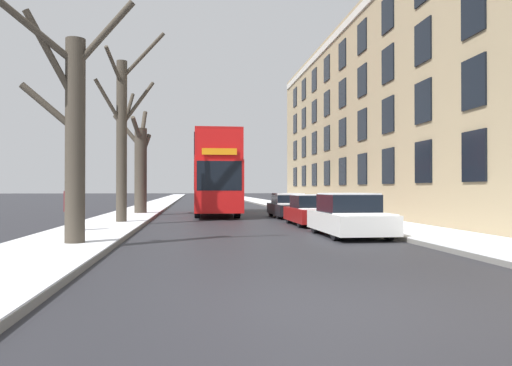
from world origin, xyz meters
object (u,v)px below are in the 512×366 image
(bare_tree_left_1, at_px, (123,134))
(bare_tree_left_2, at_px, (140,166))
(bare_tree_left_0, at_px, (71,127))
(parked_car_0, at_px, (349,216))
(parked_car_1, at_px, (313,211))
(parked_car_2, at_px, (288,206))
(double_decker_bus, at_px, (215,171))
(pedestrian_left_sidewalk, at_px, (69,207))

(bare_tree_left_1, height_order, bare_tree_left_2, bare_tree_left_1)
(bare_tree_left_0, relative_size, parked_car_0, 1.61)
(parked_car_1, bearing_deg, bare_tree_left_2, 133.09)
(bare_tree_left_2, bearing_deg, bare_tree_left_1, -89.41)
(parked_car_1, bearing_deg, parked_car_2, 90.00)
(bare_tree_left_2, relative_size, parked_car_2, 1.42)
(bare_tree_left_0, xyz_separation_m, double_decker_bus, (4.44, 16.58, -0.56))
(double_decker_bus, distance_m, parked_car_2, 5.48)
(bare_tree_left_0, distance_m, parked_car_0, 9.03)
(double_decker_bus, xyz_separation_m, parked_car_0, (3.86, -14.09, -1.98))
(bare_tree_left_1, distance_m, parked_car_1, 8.88)
(bare_tree_left_0, distance_m, pedestrian_left_sidewalk, 4.65)
(bare_tree_left_0, bearing_deg, parked_car_2, 57.94)
(bare_tree_left_0, distance_m, bare_tree_left_2, 16.34)
(bare_tree_left_0, height_order, parked_car_1, bare_tree_left_0)
(parked_car_0, height_order, pedestrian_left_sidewalk, pedestrian_left_sidewalk)
(parked_car_2, bearing_deg, pedestrian_left_sidewalk, -134.96)
(bare_tree_left_2, distance_m, double_decker_bus, 4.41)
(parked_car_1, bearing_deg, pedestrian_left_sidewalk, -159.00)
(bare_tree_left_1, bearing_deg, parked_car_1, -7.04)
(bare_tree_left_2, height_order, parked_car_1, bare_tree_left_2)
(bare_tree_left_2, distance_m, parked_car_2, 9.11)
(bare_tree_left_1, relative_size, parked_car_1, 2.08)
(bare_tree_left_2, xyz_separation_m, pedestrian_left_sidewalk, (-1.03, -12.38, -1.98))
(parked_car_1, xyz_separation_m, parked_car_2, (-0.00, 5.73, -0.00))
(pedestrian_left_sidewalk, bearing_deg, bare_tree_left_1, -163.78)
(bare_tree_left_2, bearing_deg, double_decker_bus, 3.19)
(double_decker_bus, bearing_deg, parked_car_0, -74.69)
(parked_car_0, bearing_deg, double_decker_bus, 105.31)
(bare_tree_left_0, xyz_separation_m, parked_car_0, (8.30, 2.49, -2.54))
(parked_car_0, bearing_deg, parked_car_2, 90.00)
(pedestrian_left_sidewalk, bearing_deg, bare_tree_left_2, -154.89)
(parked_car_2, xyz_separation_m, pedestrian_left_sidewalk, (-9.28, -9.29, 0.33))
(parked_car_0, bearing_deg, parked_car_1, 90.00)
(bare_tree_left_0, xyz_separation_m, pedestrian_left_sidewalk, (-0.98, 3.95, -2.25))
(bare_tree_left_0, distance_m, bare_tree_left_1, 8.56)
(bare_tree_left_2, distance_m, parked_car_1, 12.29)
(bare_tree_left_1, distance_m, pedestrian_left_sidewalk, 5.58)
(bare_tree_left_1, relative_size, parked_car_2, 1.90)
(parked_car_2, bearing_deg, parked_car_0, -90.00)
(parked_car_2, height_order, pedestrian_left_sidewalk, pedestrian_left_sidewalk)
(double_decker_bus, xyz_separation_m, parked_car_2, (3.86, -3.33, -2.02))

